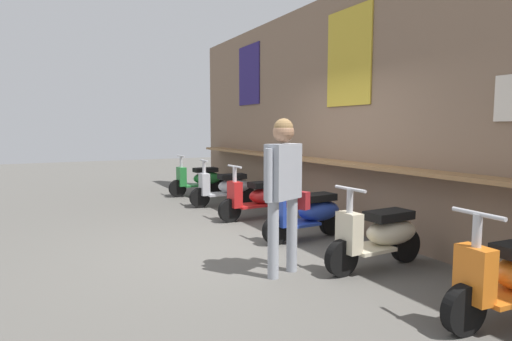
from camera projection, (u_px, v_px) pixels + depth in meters
ground_plane at (241, 248)px, 5.74m from camera, size 33.11×33.11×0.00m
market_stall_facade at (361, 111)px, 6.47m from camera, size 11.83×0.61×3.72m
scooter_green at (201, 179)px, 10.15m from camera, size 0.46×1.40×0.97m
scooter_silver at (227, 187)px, 8.79m from camera, size 0.47×1.40×0.97m
scooter_red at (259, 197)px, 7.53m from camera, size 0.47×1.40×0.97m
scooter_blue at (310, 212)px, 6.15m from camera, size 0.48×1.40×0.97m
scooter_cream at (381, 234)px, 4.89m from camera, size 0.46×1.40×0.97m
shopper_with_handbag at (284, 180)px, 4.60m from camera, size 0.45×0.66×1.71m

